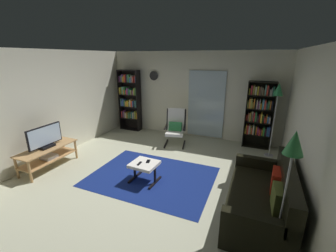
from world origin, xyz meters
TOP-DOWN VIEW (x-y plane):
  - ground_plane at (0.00, 0.00)m, footprint 7.02×7.02m
  - wall_back at (0.00, 2.90)m, footprint 5.60×0.06m
  - wall_left at (-2.70, 0.00)m, footprint 0.06×6.00m
  - wall_right at (2.70, 0.00)m, footprint 0.06×6.00m
  - glass_door_panel at (0.48, 2.83)m, footprint 1.10×0.01m
  - area_rug at (0.03, 0.07)m, footprint 2.54×1.87m
  - tv_stand at (-2.31, -0.47)m, footprint 0.50×1.30m
  - television at (-2.30, -0.47)m, footprint 0.20×0.82m
  - bookshelf_near_tv at (-2.08, 2.65)m, footprint 0.72×0.30m
  - bookshelf_near_sofa at (1.99, 2.67)m, footprint 0.71×0.30m
  - leather_sofa at (2.19, -0.29)m, footprint 0.90×1.85m
  - lounge_armchair at (-0.17, 2.00)m, footprint 0.70×0.77m
  - ottoman at (-0.02, -0.13)m, footprint 0.54×0.51m
  - tv_remote at (-0.09, -0.20)m, footprint 0.05×0.15m
  - cell_phone at (0.02, -0.05)m, footprint 0.10×0.15m
  - floor_lamp_by_sofa at (2.35, -1.01)m, footprint 0.22×0.22m
  - floor_lamp_by_shelf at (2.34, 2.17)m, footprint 0.23×0.23m
  - wall_clock at (-1.25, 2.82)m, footprint 0.29×0.03m

SIDE VIEW (x-z plane):
  - ground_plane at x=0.00m, z-range 0.00..0.00m
  - area_rug at x=0.03m, z-range 0.00..0.01m
  - leather_sofa at x=2.19m, z-range -0.13..0.74m
  - tv_stand at x=-2.31m, z-range 0.08..0.58m
  - ottoman at x=-0.02m, z-range 0.13..0.54m
  - cell_phone at x=0.02m, z-range 0.41..0.42m
  - tv_remote at x=-0.09m, z-range 0.41..0.43m
  - lounge_armchair at x=-0.17m, z-range 0.02..1.05m
  - television at x=-2.30m, z-range 0.48..0.98m
  - bookshelf_near_sofa at x=1.99m, z-range 0.06..1.88m
  - glass_door_panel at x=0.48m, z-range 0.05..2.05m
  - bookshelf_near_tv at x=-2.08m, z-range 0.07..2.09m
  - wall_back at x=0.00m, z-range 0.00..2.60m
  - wall_left at x=-2.70m, z-range 0.00..2.60m
  - wall_right at x=2.70m, z-range 0.00..2.60m
  - floor_lamp_by_sofa at x=2.35m, z-range 0.56..2.25m
  - floor_lamp_by_shelf at x=2.34m, z-range 0.63..2.48m
  - wall_clock at x=-1.25m, z-range 1.71..2.00m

